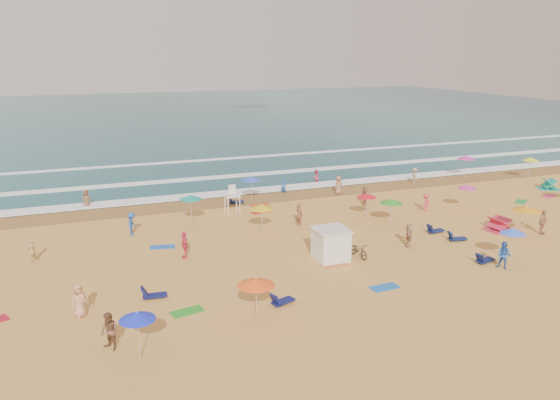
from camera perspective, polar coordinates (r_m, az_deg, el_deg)
name	(u,v)px	position (r m, az deg, el deg)	size (l,w,h in m)	color
ground	(332,237)	(40.46, 5.41, -3.90)	(220.00, 220.00, 0.00)	gold
ocean	(159,116)	(120.20, -12.55, 8.56)	(220.00, 140.00, 0.18)	#0C4756
wet_sand	(274,197)	(51.48, -0.67, 0.36)	(220.00, 220.00, 0.00)	olive
surf_foam	(246,176)	(59.58, -3.58, 2.48)	(200.00, 18.70, 0.05)	white
cabana	(331,245)	(35.95, 5.32, -4.70)	(2.00, 2.00, 2.00)	white
cabana_roof	(331,230)	(35.60, 5.37, -3.10)	(2.20, 2.20, 0.12)	silver
bicycle	(358,250)	(36.71, 8.19, -5.21)	(0.66, 1.88, 0.99)	black
lifeguard_stand	(232,201)	(46.04, -5.01, -0.15)	(1.20, 1.20, 2.10)	white
beach_umbrellas	(360,206)	(40.95, 8.38, -0.64)	(55.63, 27.02, 0.76)	gold
loungers	(438,230)	(43.07, 16.17, -3.03)	(49.15, 21.35, 0.34)	#101451
towels	(352,238)	(40.37, 7.58, -3.99)	(48.17, 20.01, 0.03)	#AE1527
popup_tents	(527,200)	(52.64, 24.43, -0.03)	(16.30, 10.69, 1.20)	#C42B4A
beachgoers	(308,218)	(42.22, 2.92, -1.85)	(36.70, 27.83, 2.15)	#E3384C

